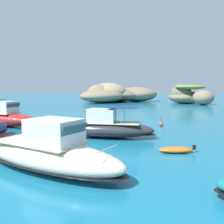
# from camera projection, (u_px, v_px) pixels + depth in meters

# --- Properties ---
(ground_plane) EXTENTS (400.00, 400.00, 0.00)m
(ground_plane) POSITION_uv_depth(u_px,v_px,m) (47.00, 167.00, 15.02)
(ground_plane) COLOR #197093
(islet_large) EXTENTS (28.73, 32.48, 6.67)m
(islet_large) POSITION_uv_depth(u_px,v_px,m) (116.00, 94.00, 85.13)
(islet_large) COLOR #756651
(islet_large) RESTS_ON ground
(islet_small) EXTENTS (15.22, 17.86, 6.08)m
(islet_small) POSITION_uv_depth(u_px,v_px,m) (188.00, 96.00, 74.78)
(islet_small) COLOR #84755B
(islet_small) RESTS_ON ground
(motorboat_charcoal) EXTENTS (9.73, 3.21, 3.02)m
(motorboat_charcoal) POSITION_uv_depth(u_px,v_px,m) (106.00, 128.00, 23.91)
(motorboat_charcoal) COLOR #2D2D33
(motorboat_charcoal) RESTS_ON ground
(motorboat_cream) EXTENTS (11.07, 6.26, 3.12)m
(motorboat_cream) POSITION_uv_depth(u_px,v_px,m) (49.00, 153.00, 14.27)
(motorboat_cream) COLOR beige
(motorboat_cream) RESTS_ON ground
(motorboat_red) EXTENTS (11.24, 4.93, 3.40)m
(motorboat_red) POSITION_uv_depth(u_px,v_px,m) (2.00, 118.00, 31.13)
(motorboat_red) COLOR red
(motorboat_red) RESTS_ON ground
(dinghy_tender) EXTENTS (2.87, 1.69, 0.58)m
(dinghy_tender) POSITION_uv_depth(u_px,v_px,m) (176.00, 150.00, 18.29)
(dinghy_tender) COLOR orange
(dinghy_tender) RESTS_ON ground
(channel_buoy) EXTENTS (0.56, 0.56, 1.48)m
(channel_buoy) POSITION_uv_depth(u_px,v_px,m) (161.00, 124.00, 30.72)
(channel_buoy) COLOR #E54C19
(channel_buoy) RESTS_ON ground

